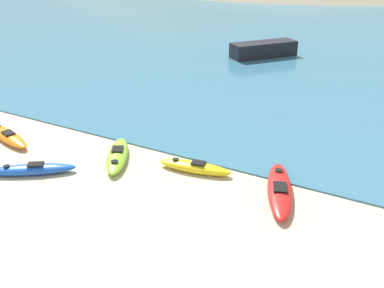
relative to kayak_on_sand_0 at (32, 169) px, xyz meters
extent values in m
plane|color=beige|center=(5.46, -3.40, -0.18)|extent=(400.00, 400.00, 0.00)
cube|color=teal|center=(5.46, 38.65, -0.15)|extent=(160.00, 70.00, 0.06)
ellipsoid|color=blue|center=(0.00, 0.00, 0.00)|extent=(2.82, 2.27, 0.34)
cube|color=black|center=(0.12, 0.09, 0.19)|extent=(0.64, 0.60, 0.05)
cylinder|color=black|center=(-0.67, -0.48, 0.18)|extent=(0.22, 0.22, 0.02)
ellipsoid|color=#8CCC2D|center=(1.94, 2.31, 0.00)|extent=(2.19, 2.94, 0.35)
cube|color=black|center=(1.86, 2.44, 0.20)|extent=(0.63, 0.67, 0.05)
cylinder|color=black|center=(2.37, 1.61, 0.19)|extent=(0.26, 0.26, 0.02)
ellipsoid|color=orange|center=(-3.10, 1.58, -0.01)|extent=(3.27, 1.60, 0.34)
cube|color=black|center=(-2.95, 1.53, 0.19)|extent=(0.66, 0.53, 0.05)
ellipsoid|color=yellow|center=(4.88, 2.92, 0.00)|extent=(2.71, 1.04, 0.34)
cube|color=black|center=(5.01, 2.94, 0.19)|extent=(0.52, 0.42, 0.05)
cylinder|color=black|center=(4.16, 2.81, 0.18)|extent=(0.23, 0.23, 0.02)
ellipsoid|color=red|center=(8.00, 2.87, 0.00)|extent=(2.00, 3.60, 0.36)
cube|color=black|center=(8.07, 2.71, 0.21)|extent=(0.63, 0.75, 0.05)
cylinder|color=black|center=(7.65, 3.79, 0.19)|extent=(0.27, 0.27, 0.02)
cube|color=black|center=(1.06, 19.55, 0.38)|extent=(3.90, 4.46, 1.00)
camera|label=1|loc=(11.60, -9.33, 7.38)|focal=42.00mm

